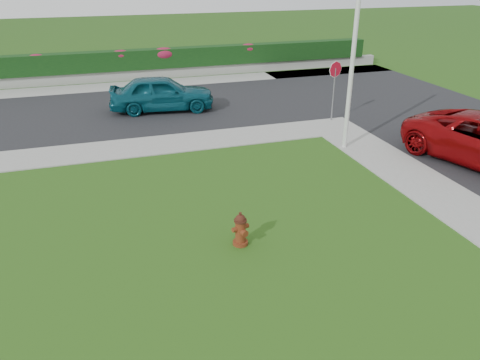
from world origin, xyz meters
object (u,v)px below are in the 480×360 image
object	(u,v)px
sedan_teal	(162,93)
stop_sign	(335,77)
fire_hydrant	(241,230)
utility_pole	(352,69)

from	to	relation	value
sedan_teal	stop_sign	distance (m)	7.80
fire_hydrant	sedan_teal	size ratio (longest dim) A/B	0.19
sedan_teal	utility_pole	distance (m)	9.13
fire_hydrant	utility_pole	bearing A→B (deg)	26.23
sedan_teal	stop_sign	bearing A→B (deg)	-111.72
utility_pole	sedan_teal	bearing A→B (deg)	129.61
sedan_teal	stop_sign	xyz separation A→B (m)	(6.77, -3.73, 1.08)
utility_pole	stop_sign	distance (m)	3.45
sedan_teal	utility_pole	world-z (taller)	utility_pole
utility_pole	stop_sign	size ratio (longest dim) A/B	2.25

